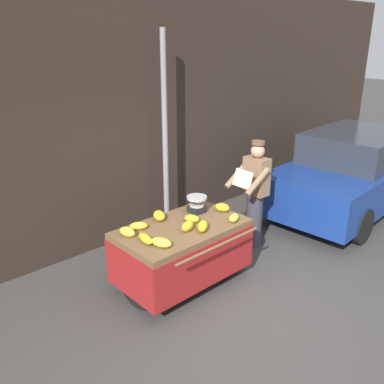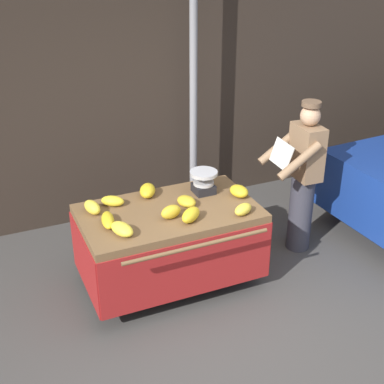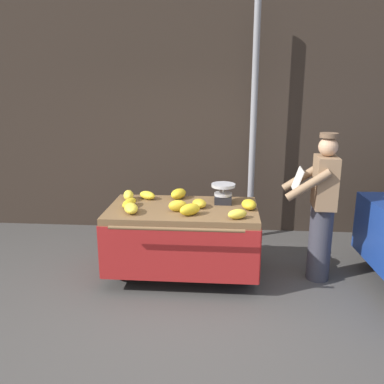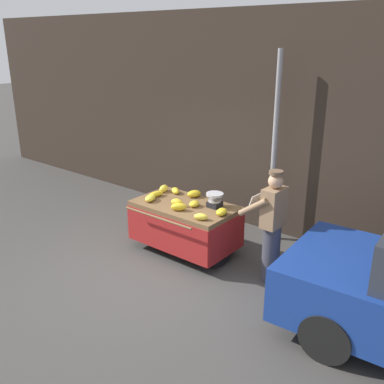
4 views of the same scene
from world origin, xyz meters
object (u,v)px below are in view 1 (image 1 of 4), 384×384
object	(u,v)px
weighing_scale	(197,204)
banana_bunch_4	(139,226)
banana_cart	(182,242)
banana_bunch_9	(146,238)
banana_bunch_2	(187,226)
parked_car	(352,172)
vendor_person	(255,194)
banana_bunch_3	(234,218)
banana_bunch_6	(161,242)
banana_bunch_7	(159,216)
banana_bunch_0	(222,207)
banana_bunch_1	(192,218)
banana_bunch_5	(127,232)
street_pole	(165,139)
banana_bunch_8	(203,226)

from	to	relation	value
weighing_scale	banana_bunch_4	distance (m)	0.93
banana_cart	banana_bunch_9	size ratio (longest dim) A/B	5.85
banana_bunch_2	parked_car	distance (m)	4.16
parked_car	vendor_person	bearing A→B (deg)	173.57
banana_cart	banana_bunch_3	world-z (taller)	banana_bunch_3
banana_bunch_6	banana_bunch_9	size ratio (longest dim) A/B	0.89
banana_bunch_7	banana_bunch_9	world-z (taller)	banana_bunch_7
weighing_scale	banana_bunch_2	size ratio (longest dim) A/B	1.37
banana_bunch_0	banana_bunch_9	distance (m)	1.36
banana_bunch_1	banana_bunch_7	bearing A→B (deg)	128.63
banana_bunch_0	banana_bunch_5	world-z (taller)	banana_bunch_5
banana_cart	banana_bunch_9	xyz separation A→B (m)	(-0.61, -0.04, 0.28)
banana_bunch_2	banana_bunch_3	xyz separation A→B (m)	(0.65, -0.20, -0.01)
banana_bunch_1	banana_bunch_4	xyz separation A→B (m)	(-0.65, 0.29, 0.00)
banana_bunch_3	banana_bunch_4	size ratio (longest dim) A/B	0.93
street_pole	vendor_person	bearing A→B (deg)	-61.10
banana_bunch_5	parked_car	xyz separation A→B (m)	(4.80, -0.45, -0.17)
banana_cart	vendor_person	bearing A→B (deg)	2.68
banana_bunch_2	banana_bunch_4	xyz separation A→B (m)	(-0.43, 0.46, -0.02)
weighing_scale	parked_car	world-z (taller)	parked_car
weighing_scale	banana_bunch_7	world-z (taller)	weighing_scale
banana_bunch_3	banana_bunch_7	xyz separation A→B (m)	(-0.70, 0.71, 0.01)
banana_bunch_3	parked_car	bearing A→B (deg)	2.32
banana_cart	vendor_person	distance (m)	1.59
weighing_scale	banana_bunch_8	world-z (taller)	weighing_scale
weighing_scale	banana_bunch_2	bearing A→B (deg)	-144.40
banana_bunch_7	banana_bunch_0	bearing A→B (deg)	-23.79
street_pole	weighing_scale	distance (m)	1.39
vendor_person	banana_bunch_5	bearing A→B (deg)	175.88
banana_bunch_7	banana_bunch_8	world-z (taller)	banana_bunch_8
banana_bunch_5	banana_bunch_8	xyz separation A→B (m)	(0.79, -0.51, 0.00)
banana_cart	banana_bunch_9	bearing A→B (deg)	-176.49
banana_bunch_7	banana_bunch_1	bearing A→B (deg)	-51.37
parked_car	banana_bunch_6	bearing A→B (deg)	-179.54
banana_bunch_4	weighing_scale	bearing A→B (deg)	-6.26
banana_bunch_6	banana_bunch_7	size ratio (longest dim) A/B	1.06
banana_bunch_0	banana_bunch_7	xyz separation A→B (m)	(-0.84, 0.37, 0.01)
weighing_scale	banana_bunch_9	size ratio (longest dim) A/B	0.95
street_pole	banana_bunch_4	xyz separation A→B (m)	(-1.32, -1.06, -0.73)
weighing_scale	banana_bunch_5	distance (m)	1.14
banana_bunch_5	banana_bunch_7	size ratio (longest dim) A/B	0.92
banana_bunch_0	banana_bunch_6	distance (m)	1.31
banana_cart	banana_bunch_6	world-z (taller)	banana_bunch_6
banana_cart	banana_bunch_7	distance (m)	0.47
banana_bunch_6	banana_bunch_1	bearing A→B (deg)	19.85
banana_cart	banana_bunch_1	world-z (taller)	banana_bunch_1
parked_car	banana_bunch_2	bearing A→B (deg)	179.16
weighing_scale	banana_bunch_9	xyz separation A→B (m)	(-1.07, -0.24, -0.07)
banana_bunch_4	banana_bunch_5	xyz separation A→B (m)	(-0.22, -0.07, 0.01)
banana_bunch_1	banana_bunch_8	size ratio (longest dim) A/B	0.86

